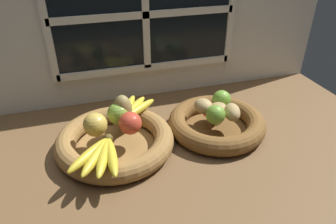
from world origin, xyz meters
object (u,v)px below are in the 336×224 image
object	(u,v)px
apple_golden_left	(95,125)
pear_brown	(123,108)
apple_red_right	(130,123)
lime_far	(222,99)
potato_large	(218,110)
banana_bunch_back	(130,108)
potato_oblong	(203,106)
apple_green_back	(119,114)
potato_small	(232,112)
banana_bunch_front	(100,155)
fruit_bowl_right	(216,123)
lime_near	(215,115)
chili_pepper	(221,109)
fruit_bowl_left	(115,141)

from	to	relation	value
apple_golden_left	pear_brown	size ratio (longest dim) A/B	0.78
apple_golden_left	pear_brown	distance (cm)	10.03
apple_red_right	pear_brown	bearing A→B (deg)	97.16
apple_red_right	lime_far	bearing A→B (deg)	10.18
potato_large	banana_bunch_back	bearing A→B (deg)	159.19
potato_oblong	potato_large	bearing A→B (deg)	-37.87
apple_green_back	potato_large	world-z (taller)	apple_green_back
apple_red_right	potato_small	size ratio (longest dim) A/B	0.88
potato_small	apple_golden_left	bearing A→B (deg)	174.95
banana_bunch_front	fruit_bowl_right	bearing A→B (deg)	16.44
potato_oblong	lime_near	size ratio (longest dim) A/B	1.08
fruit_bowl_right	potato_large	size ratio (longest dim) A/B	4.45
apple_golden_left	potato_oblong	size ratio (longest dim) A/B	1.06
chili_pepper	fruit_bowl_left	bearing A→B (deg)	171.37
pear_brown	banana_bunch_front	xyz separation A→B (cm)	(-8.70, -16.34, -2.98)
fruit_bowl_left	lime_far	world-z (taller)	lime_far
apple_green_back	banana_bunch_back	distance (cm)	7.24
apple_golden_left	pear_brown	xyz separation A→B (cm)	(8.65, 4.99, 0.94)
apple_red_right	banana_bunch_front	xyz separation A→B (cm)	(-9.57, -9.41, -1.94)
fruit_bowl_left	apple_golden_left	distance (cm)	8.17
banana_bunch_back	potato_oblong	world-z (taller)	potato_oblong
potato_small	lime_far	size ratio (longest dim) A/B	1.23
banana_bunch_front	banana_bunch_back	size ratio (longest dim) A/B	1.02
pear_brown	chili_pepper	size ratio (longest dim) A/B	0.73
banana_bunch_back	potato_small	xyz separation A→B (cm)	(28.92, -13.00, 1.13)
fruit_bowl_right	apple_golden_left	distance (cm)	37.86
apple_green_back	potato_oblong	size ratio (longest dim) A/B	1.05
banana_bunch_back	potato_small	size ratio (longest dim) A/B	2.23
apple_green_back	apple_red_right	bearing A→B (deg)	-68.75
fruit_bowl_right	lime_near	world-z (taller)	lime_near
potato_large	banana_bunch_front	bearing A→B (deg)	-163.56
apple_red_right	pear_brown	size ratio (longest dim) A/B	0.76
apple_red_right	banana_bunch_back	world-z (taller)	apple_red_right
fruit_bowl_left	apple_red_right	bearing A→B (deg)	-19.50
fruit_bowl_left	apple_red_right	size ratio (longest dim) A/B	5.23
banana_bunch_back	lime_far	world-z (taller)	lime_far
pear_brown	fruit_bowl_left	bearing A→B (deg)	-124.58
apple_red_right	potato_oblong	distance (cm)	24.55
apple_green_back	lime_far	world-z (taller)	apple_green_back
apple_green_back	lime_near	bearing A→B (deg)	-16.88
fruit_bowl_right	apple_red_right	distance (cm)	28.54
potato_large	lime_near	xyz separation A→B (cm)	(-2.62, -3.93, 0.92)
pear_brown	banana_bunch_front	distance (cm)	18.75
banana_bunch_front	potato_oblong	world-z (taller)	potato_oblong
potato_oblong	chili_pepper	bearing A→B (deg)	-16.61
fruit_bowl_left	chili_pepper	world-z (taller)	chili_pepper
chili_pepper	apple_red_right	bearing A→B (deg)	174.78
fruit_bowl_right	banana_bunch_front	distance (cm)	39.19
fruit_bowl_left	chili_pepper	bearing A→B (deg)	2.05
lime_far	potato_oblong	bearing A→B (deg)	-170.75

